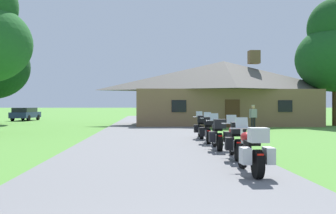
{
  "coord_description": "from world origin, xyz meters",
  "views": [
    {
      "loc": [
        -0.25,
        -2.68,
        1.67
      ],
      "look_at": [
        0.76,
        17.07,
        1.58
      ],
      "focal_mm": 42.69,
      "sensor_mm": 36.0,
      "label": 1
    }
  ],
  "objects_px": {
    "motorcycle_black_farthest_in_row": "(201,127)",
    "parked_navy_suv_far_left": "(25,113)",
    "motorcycle_red_nearest_to_camera": "(252,151)",
    "motorcycle_red_second_in_row": "(236,141)",
    "tree_right_of_lodge": "(335,50)",
    "motorcycle_silver_fourth_in_row": "(208,130)",
    "motorcycle_black_third_in_row": "(218,135)",
    "bystander_gray_shirt_near_lodge": "(253,116)"
  },
  "relations": [
    {
      "from": "motorcycle_black_farthest_in_row",
      "to": "parked_navy_suv_far_left",
      "type": "xyz_separation_m",
      "value": [
        -15.86,
        24.76,
        0.17
      ]
    },
    {
      "from": "motorcycle_black_farthest_in_row",
      "to": "motorcycle_red_nearest_to_camera",
      "type": "bearing_deg",
      "value": -88.01
    },
    {
      "from": "motorcycle_red_second_in_row",
      "to": "tree_right_of_lodge",
      "type": "bearing_deg",
      "value": 62.54
    },
    {
      "from": "motorcycle_silver_fourth_in_row",
      "to": "motorcycle_black_third_in_row",
      "type": "bearing_deg",
      "value": -84.64
    },
    {
      "from": "motorcycle_black_third_in_row",
      "to": "motorcycle_black_farthest_in_row",
      "type": "height_order",
      "value": "same"
    },
    {
      "from": "motorcycle_silver_fourth_in_row",
      "to": "motorcycle_black_farthest_in_row",
      "type": "relative_size",
      "value": 1.0
    },
    {
      "from": "motorcycle_black_farthest_in_row",
      "to": "motorcycle_black_third_in_row",
      "type": "bearing_deg",
      "value": -87.6
    },
    {
      "from": "motorcycle_silver_fourth_in_row",
      "to": "tree_right_of_lodge",
      "type": "height_order",
      "value": "tree_right_of_lodge"
    },
    {
      "from": "motorcycle_red_second_in_row",
      "to": "motorcycle_black_farthest_in_row",
      "type": "distance_m",
      "value": 7.47
    },
    {
      "from": "parked_navy_suv_far_left",
      "to": "motorcycle_red_nearest_to_camera",
      "type": "bearing_deg",
      "value": -61.69
    },
    {
      "from": "motorcycle_red_nearest_to_camera",
      "to": "tree_right_of_lodge",
      "type": "height_order",
      "value": "tree_right_of_lodge"
    },
    {
      "from": "motorcycle_red_second_in_row",
      "to": "bystander_gray_shirt_near_lodge",
      "type": "xyz_separation_m",
      "value": [
        4.33,
        14.22,
        0.34
      ]
    },
    {
      "from": "motorcycle_red_nearest_to_camera",
      "to": "tree_right_of_lodge",
      "type": "distance_m",
      "value": 26.7
    },
    {
      "from": "motorcycle_black_third_in_row",
      "to": "tree_right_of_lodge",
      "type": "xyz_separation_m",
      "value": [
        12.74,
        17.5,
        5.61
      ]
    },
    {
      "from": "motorcycle_red_second_in_row",
      "to": "motorcycle_black_farthest_in_row",
      "type": "relative_size",
      "value": 1.0
    },
    {
      "from": "motorcycle_black_farthest_in_row",
      "to": "bystander_gray_shirt_near_lodge",
      "type": "xyz_separation_m",
      "value": [
        4.38,
        6.74,
        0.34
      ]
    },
    {
      "from": "motorcycle_red_second_in_row",
      "to": "motorcycle_silver_fourth_in_row",
      "type": "distance_m",
      "value": 5.12
    },
    {
      "from": "motorcycle_red_nearest_to_camera",
      "to": "bystander_gray_shirt_near_lodge",
      "type": "height_order",
      "value": "bystander_gray_shirt_near_lodge"
    },
    {
      "from": "motorcycle_black_third_in_row",
      "to": "tree_right_of_lodge",
      "type": "relative_size",
      "value": 0.2
    },
    {
      "from": "motorcycle_red_nearest_to_camera",
      "to": "motorcycle_red_second_in_row",
      "type": "xyz_separation_m",
      "value": [
        0.23,
        2.72,
        0.0
      ]
    },
    {
      "from": "tree_right_of_lodge",
      "to": "parked_navy_suv_far_left",
      "type": "bearing_deg",
      "value": 156.79
    },
    {
      "from": "motorcycle_black_third_in_row",
      "to": "tree_right_of_lodge",
      "type": "height_order",
      "value": "tree_right_of_lodge"
    },
    {
      "from": "bystander_gray_shirt_near_lodge",
      "to": "tree_right_of_lodge",
      "type": "distance_m",
      "value": 11.41
    },
    {
      "from": "motorcycle_silver_fourth_in_row",
      "to": "tree_right_of_lodge",
      "type": "distance_m",
      "value": 20.34
    },
    {
      "from": "tree_right_of_lodge",
      "to": "bystander_gray_shirt_near_lodge",
      "type": "bearing_deg",
      "value": -145.17
    },
    {
      "from": "motorcycle_black_third_in_row",
      "to": "motorcycle_black_farthest_in_row",
      "type": "distance_m",
      "value": 4.97
    },
    {
      "from": "motorcycle_red_nearest_to_camera",
      "to": "parked_navy_suv_far_left",
      "type": "height_order",
      "value": "parked_navy_suv_far_left"
    },
    {
      "from": "bystander_gray_shirt_near_lodge",
      "to": "parked_navy_suv_far_left",
      "type": "relative_size",
      "value": 0.36
    },
    {
      "from": "motorcycle_red_second_in_row",
      "to": "tree_right_of_lodge",
      "type": "height_order",
      "value": "tree_right_of_lodge"
    },
    {
      "from": "parked_navy_suv_far_left",
      "to": "motorcycle_silver_fourth_in_row",
      "type": "bearing_deg",
      "value": -55.53
    },
    {
      "from": "motorcycle_red_nearest_to_camera",
      "to": "parked_navy_suv_far_left",
      "type": "xyz_separation_m",
      "value": [
        -15.68,
        34.95,
        0.17
      ]
    },
    {
      "from": "motorcycle_red_nearest_to_camera",
      "to": "motorcycle_red_second_in_row",
      "type": "bearing_deg",
      "value": 85.28
    },
    {
      "from": "motorcycle_red_nearest_to_camera",
      "to": "motorcycle_black_farthest_in_row",
      "type": "bearing_deg",
      "value": 89.07
    },
    {
      "from": "motorcycle_red_second_in_row",
      "to": "motorcycle_black_third_in_row",
      "type": "bearing_deg",
      "value": 97.13
    },
    {
      "from": "motorcycle_red_nearest_to_camera",
      "to": "motorcycle_silver_fourth_in_row",
      "type": "distance_m",
      "value": 7.84
    },
    {
      "from": "motorcycle_red_nearest_to_camera",
      "to": "bystander_gray_shirt_near_lodge",
      "type": "xyz_separation_m",
      "value": [
        4.56,
        16.94,
        0.34
      ]
    },
    {
      "from": "motorcycle_black_third_in_row",
      "to": "parked_navy_suv_far_left",
      "type": "height_order",
      "value": "parked_navy_suv_far_left"
    },
    {
      "from": "tree_right_of_lodge",
      "to": "motorcycle_red_nearest_to_camera",
      "type": "bearing_deg",
      "value": -119.53
    },
    {
      "from": "motorcycle_red_nearest_to_camera",
      "to": "tree_right_of_lodge",
      "type": "xyz_separation_m",
      "value": [
        12.87,
        22.72,
        5.61
      ]
    },
    {
      "from": "motorcycle_red_second_in_row",
      "to": "motorcycle_black_third_in_row",
      "type": "height_order",
      "value": "same"
    },
    {
      "from": "motorcycle_silver_fourth_in_row",
      "to": "bystander_gray_shirt_near_lodge",
      "type": "bearing_deg",
      "value": 70.81
    },
    {
      "from": "motorcycle_red_nearest_to_camera",
      "to": "parked_navy_suv_far_left",
      "type": "relative_size",
      "value": 0.44
    }
  ]
}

